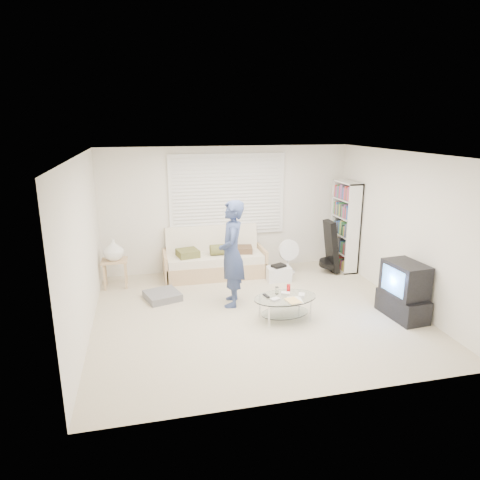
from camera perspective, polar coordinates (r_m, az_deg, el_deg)
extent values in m
plane|color=#B6A88D|center=(6.93, 2.08, -9.71)|extent=(5.00, 5.00, 0.00)
cube|color=white|center=(8.63, -1.72, 4.12)|extent=(5.00, 0.02, 2.50)
cube|color=white|center=(4.48, 9.75, -7.02)|extent=(5.00, 0.02, 2.50)
cube|color=white|center=(6.34, -20.19, -1.02)|extent=(0.02, 4.50, 2.50)
cube|color=white|center=(7.53, 20.88, 1.41)|extent=(0.02, 4.50, 2.50)
cube|color=white|center=(6.29, 2.30, 11.38)|extent=(5.00, 4.50, 0.02)
cube|color=white|center=(8.55, -1.69, 6.05)|extent=(2.32, 0.06, 1.62)
cube|color=black|center=(8.54, -1.67, 6.04)|extent=(2.20, 0.01, 1.50)
cube|color=silver|center=(8.51, -1.64, 6.01)|extent=(2.16, 0.04, 1.50)
cube|color=silver|center=(8.53, -1.67, 6.03)|extent=(2.32, 0.08, 1.62)
cube|color=tan|center=(8.46, -3.39, -3.84)|extent=(1.91, 0.77, 0.31)
cube|color=#F0E2C9|center=(8.37, -3.39, -2.40)|extent=(1.84, 0.71, 0.15)
cube|color=#F0E2C9|center=(8.60, -3.79, 0.07)|extent=(1.84, 0.21, 0.59)
cube|color=tan|center=(8.33, -9.91, -3.53)|extent=(0.06, 0.77, 0.54)
cube|color=tan|center=(8.63, 2.88, -2.65)|extent=(0.06, 0.77, 0.54)
cube|color=brown|center=(8.23, -6.98, -1.75)|extent=(0.45, 0.45, 0.13)
cylinder|color=brown|center=(8.29, -2.36, -1.26)|extent=(0.48, 0.21, 0.21)
cube|color=#4A3625|center=(8.44, 0.44, -1.27)|extent=(0.40, 0.40, 0.11)
cube|color=slate|center=(7.54, -10.30, -7.31)|extent=(0.68, 0.68, 0.12)
cube|color=tan|center=(8.13, -16.41, -2.66)|extent=(0.46, 0.37, 0.04)
cube|color=tan|center=(8.09, -17.62, -4.77)|extent=(0.04, 0.04, 0.50)
cube|color=tan|center=(8.06, -15.00, -4.63)|extent=(0.04, 0.04, 0.50)
cube|color=tan|center=(8.35, -17.49, -4.13)|extent=(0.04, 0.04, 0.50)
cube|color=tan|center=(8.33, -14.95, -3.99)|extent=(0.04, 0.04, 0.50)
imported|color=white|center=(8.06, -16.52, -1.22)|extent=(0.37, 0.37, 0.39)
cube|color=white|center=(8.94, 13.84, 1.81)|extent=(0.29, 0.76, 1.81)
cube|color=black|center=(8.72, 12.09, -0.85)|extent=(0.27, 0.38, 1.06)
cylinder|color=black|center=(8.80, 11.72, -3.06)|extent=(0.38, 0.39, 0.15)
cylinder|color=white|center=(8.71, 6.37, -4.31)|extent=(0.29, 0.29, 0.03)
cylinder|color=white|center=(8.65, 6.41, -3.17)|extent=(0.04, 0.04, 0.36)
cylinder|color=white|center=(8.56, 6.47, -1.28)|extent=(0.43, 0.18, 0.43)
cylinder|color=white|center=(8.56, 6.47, -1.28)|extent=(0.12, 0.08, 0.11)
cube|color=white|center=(8.27, 5.16, -4.48)|extent=(0.47, 0.34, 0.27)
cube|color=black|center=(8.22, 5.18, -3.45)|extent=(0.30, 0.26, 0.05)
cube|color=black|center=(7.20, 20.83, -8.20)|extent=(0.50, 0.85, 0.36)
cube|color=black|center=(7.04, 21.17, -4.89)|extent=(0.51, 0.71, 0.52)
cube|color=#61AEFF|center=(6.91, 19.77, -5.13)|extent=(0.06, 0.52, 0.40)
ellipsoid|color=silver|center=(6.61, 6.05, -7.65)|extent=(1.04, 0.72, 0.02)
ellipsoid|color=silver|center=(6.72, 5.99, -9.63)|extent=(0.80, 0.55, 0.01)
cylinder|color=silver|center=(6.40, 3.91, -10.28)|extent=(0.03, 0.03, 0.34)
cylinder|color=silver|center=(6.67, 9.43, -9.36)|extent=(0.03, 0.03, 0.34)
cylinder|color=silver|center=(6.73, 2.62, -8.90)|extent=(0.03, 0.03, 0.34)
cylinder|color=silver|center=(6.99, 7.92, -8.10)|extent=(0.03, 0.03, 0.34)
cube|color=white|center=(6.47, 4.71, -7.90)|extent=(0.16, 0.13, 0.04)
cube|color=white|center=(6.70, 6.10, -7.10)|extent=(0.16, 0.14, 0.04)
cube|color=white|center=(6.67, 8.21, -7.27)|extent=(0.14, 0.16, 0.04)
cylinder|color=silver|center=(6.70, 4.93, -6.72)|extent=(0.06, 0.06, 0.11)
cylinder|color=red|center=(6.79, 6.49, -6.40)|extent=(0.06, 0.06, 0.12)
cube|color=black|center=(6.60, 3.51, -7.45)|extent=(0.08, 0.16, 0.02)
cube|color=white|center=(6.51, 7.38, -7.95)|extent=(0.23, 0.29, 0.01)
cube|color=#F1C66B|center=(6.47, 7.09, -8.00)|extent=(0.22, 0.27, 0.01)
imported|color=#2E4A60|center=(6.95, -1.10, -1.84)|extent=(0.54, 0.71, 1.76)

